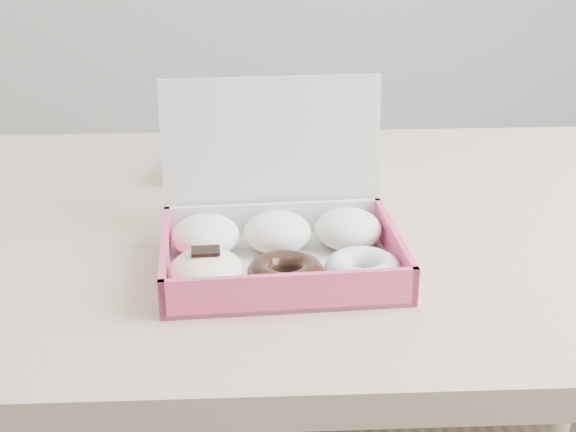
{
  "coord_description": "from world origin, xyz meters",
  "views": [
    {
      "loc": [
        -0.08,
        -1.0,
        1.18
      ],
      "look_at": [
        -0.04,
        -0.17,
        0.83
      ],
      "focal_mm": 50.0,
      "sensor_mm": 36.0,
      "label": 1
    }
  ],
  "objects": [
    {
      "name": "newspapers",
      "position": [
        -0.06,
        0.19,
        0.77
      ],
      "size": [
        0.31,
        0.27,
        0.04
      ],
      "primitive_type": "cube",
      "rotation": [
        0.0,
        0.0,
        -0.27
      ],
      "color": "silver",
      "rests_on": "table"
    },
    {
      "name": "table",
      "position": [
        0.0,
        0.0,
        0.67
      ],
      "size": [
        1.2,
        0.8,
        0.75
      ],
      "color": "tan",
      "rests_on": "ground"
    },
    {
      "name": "donut_box",
      "position": [
        -0.06,
        -0.14,
        0.78
      ],
      "size": [
        0.29,
        0.25,
        0.2
      ],
      "rotation": [
        0.0,
        0.0,
        0.06
      ],
      "color": "silver",
      "rests_on": "table"
    }
  ]
}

